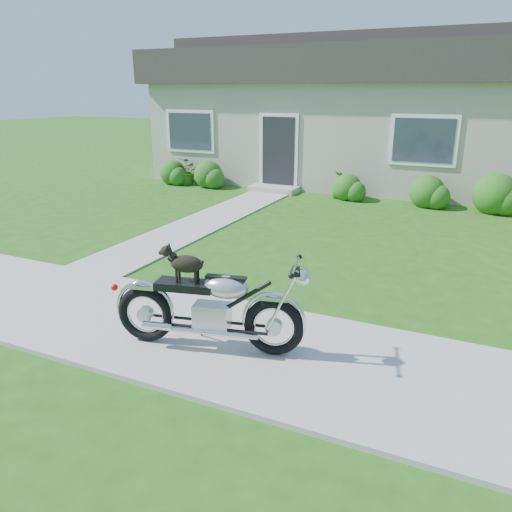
{
  "coord_description": "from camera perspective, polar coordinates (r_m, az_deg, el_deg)",
  "views": [
    {
      "loc": [
        4.14,
        -4.63,
        2.82
      ],
      "look_at": [
        1.5,
        1.0,
        0.75
      ],
      "focal_mm": 35.0,
      "sensor_mm": 36.0,
      "label": 1
    }
  ],
  "objects": [
    {
      "name": "ground",
      "position": [
        6.82,
        -15.29,
        -6.71
      ],
      "size": [
        80.0,
        80.0,
        0.0
      ],
      "primitive_type": "plane",
      "color": "#235114",
      "rests_on": "ground"
    },
    {
      "name": "potted_plant_left",
      "position": [
        15.87,
        -7.82,
        9.61
      ],
      "size": [
        0.94,
        0.87,
        0.86
      ],
      "primitive_type": "imported",
      "rotation": [
        0.0,
        0.0,
        5.98
      ],
      "color": "#2E5E19",
      "rests_on": "ground"
    },
    {
      "name": "house",
      "position": [
        17.14,
        11.53,
        15.87
      ],
      "size": [
        12.6,
        7.03,
        4.5
      ],
      "color": "#B2AFA1",
      "rests_on": "ground"
    },
    {
      "name": "potted_plant_right",
      "position": [
        13.89,
        9.49,
        8.07
      ],
      "size": [
        0.6,
        0.6,
        0.76
      ],
      "primitive_type": "imported",
      "rotation": [
        0.0,
        0.0,
        2.34
      ],
      "color": "#2E5D19",
      "rests_on": "ground"
    },
    {
      "name": "motorcycle_with_dog",
      "position": [
        5.56,
        -5.2,
        -5.71
      ],
      "size": [
        2.2,
        0.8,
        1.18
      ],
      "rotation": [
        0.0,
        0.0,
        0.22
      ],
      "color": "black",
      "rests_on": "sidewalk"
    },
    {
      "name": "walkway",
      "position": [
        11.51,
        -5.13,
        4.24
      ],
      "size": [
        1.2,
        8.0,
        0.03
      ],
      "primitive_type": "cube",
      "color": "#9E9B93",
      "rests_on": "ground"
    },
    {
      "name": "shrub_row",
      "position": [
        13.81,
        10.06,
        7.98
      ],
      "size": [
        10.16,
        1.04,
        1.04
      ],
      "color": "#255D18",
      "rests_on": "ground"
    },
    {
      "name": "sidewalk",
      "position": [
        6.81,
        -15.3,
        -6.55
      ],
      "size": [
        24.0,
        2.2,
        0.04
      ],
      "primitive_type": "cube",
      "color": "#9E9B93",
      "rests_on": "ground"
    }
  ]
}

